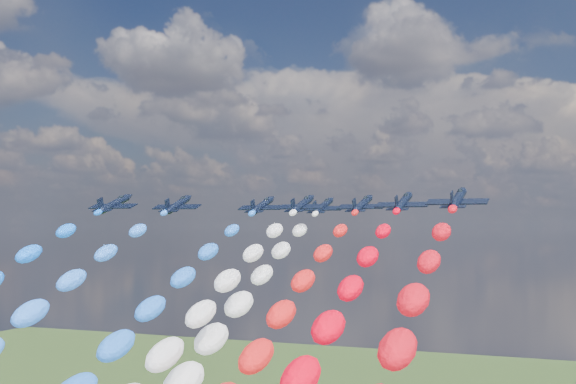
% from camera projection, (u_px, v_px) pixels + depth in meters
% --- Properties ---
extents(jet_0, '(8.90, 12.09, 6.16)m').
position_uv_depth(jet_0, '(114.00, 204.00, 132.30)').
color(jet_0, black).
extents(jet_1, '(9.57, 12.57, 6.16)m').
position_uv_depth(jet_1, '(178.00, 205.00, 136.48)').
color(jet_1, black).
extents(jet_2, '(8.98, 12.15, 6.16)m').
position_uv_depth(jet_2, '(262.00, 205.00, 142.08)').
color(jet_2, black).
extents(jet_3, '(9.31, 12.38, 6.16)m').
position_uv_depth(jet_3, '(302.00, 204.00, 135.55)').
color(jet_3, black).
extents(jet_4, '(9.39, 12.44, 6.16)m').
position_uv_depth(jet_4, '(323.00, 206.00, 148.22)').
color(jet_4, black).
extents(jet_5, '(9.49, 12.51, 6.16)m').
position_uv_depth(jet_5, '(362.00, 204.00, 135.03)').
color(jet_5, black).
extents(jet_6, '(9.08, 12.22, 6.16)m').
position_uv_depth(jet_6, '(403.00, 202.00, 122.49)').
color(jet_6, black).
extents(jet_7, '(9.16, 12.27, 6.16)m').
position_uv_depth(jet_7, '(458.00, 199.00, 107.79)').
color(jet_7, black).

